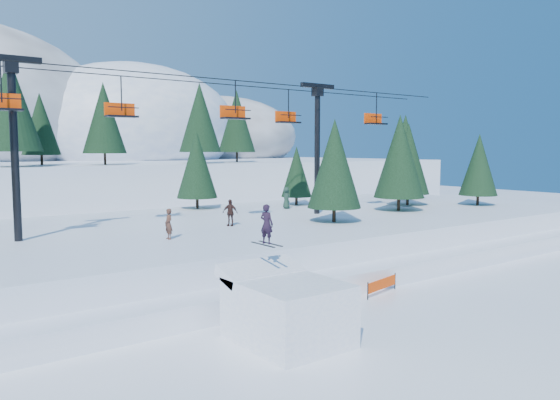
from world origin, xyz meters
TOP-DOWN VIEW (x-y plane):
  - ground at (0.00, 0.00)m, footprint 160.00×160.00m
  - mid_shelf at (0.00, 18.00)m, footprint 70.00×22.00m
  - berm at (0.00, 8.00)m, footprint 70.00×6.00m
  - jump_kicker at (-2.37, 1.77)m, footprint 3.62×4.94m
  - chairlift at (1.67, 18.05)m, footprint 46.00×3.21m
  - conifer_stand at (2.24, 18.42)m, footprint 61.89×17.44m
  - distant_skiers at (0.59, 17.63)m, footprint 31.96×9.64m
  - banner_near at (5.97, 4.37)m, footprint 2.79×0.67m
  - banner_far at (11.68, 5.42)m, footprint 2.85×0.33m

SIDE VIEW (x-z plane):
  - ground at x=0.00m, z-range 0.00..0.00m
  - banner_near at x=5.97m, z-range 0.09..0.99m
  - banner_far at x=11.68m, z-range 0.09..0.99m
  - berm at x=0.00m, z-range 0.00..1.10m
  - mid_shelf at x=0.00m, z-range 0.00..2.50m
  - jump_kicker at x=-2.37m, z-range -1.36..4.03m
  - distant_skiers at x=0.59m, z-range 2.45..4.33m
  - conifer_stand at x=2.24m, z-range 1.88..12.02m
  - chairlift at x=1.67m, z-range 4.18..14.46m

